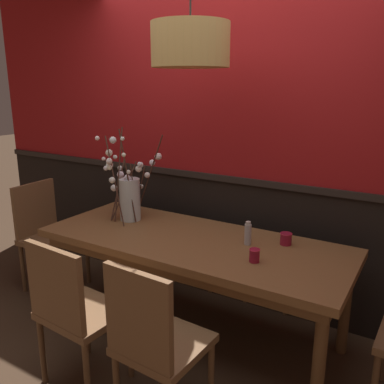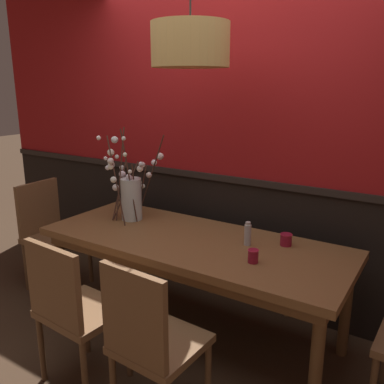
# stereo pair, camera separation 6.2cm
# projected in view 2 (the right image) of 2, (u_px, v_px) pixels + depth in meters

# --- Properties ---
(ground_plane) EXTENTS (24.00, 24.00, 0.00)m
(ground_plane) POSITION_uv_depth(u_px,v_px,m) (192.00, 332.00, 3.01)
(ground_plane) COLOR #422D1E
(back_wall) EXTENTS (5.33, 0.14, 2.70)m
(back_wall) POSITION_uv_depth(u_px,v_px,m) (237.00, 140.00, 3.20)
(back_wall) COLOR black
(back_wall) RESTS_ON ground
(dining_table) EXTENTS (2.15, 0.85, 0.73)m
(dining_table) POSITION_uv_depth(u_px,v_px,m) (192.00, 250.00, 2.84)
(dining_table) COLOR brown
(dining_table) RESTS_ON ground
(chair_near_side_left) EXTENTS (0.48, 0.43, 0.93)m
(chair_near_side_left) POSITION_uv_depth(u_px,v_px,m) (72.00, 306.00, 2.36)
(chair_near_side_left) COLOR brown
(chair_near_side_left) RESTS_ON ground
(chair_far_side_left) EXTENTS (0.45, 0.44, 0.92)m
(chair_far_side_left) POSITION_uv_depth(u_px,v_px,m) (209.00, 224.00, 3.77)
(chair_far_side_left) COLOR brown
(chair_far_side_left) RESTS_ON ground
(chair_near_side_right) EXTENTS (0.44, 0.45, 0.94)m
(chair_near_side_right) POSITION_uv_depth(u_px,v_px,m) (151.00, 339.00, 2.07)
(chair_near_side_right) COLOR brown
(chair_near_side_right) RESTS_ON ground
(chair_head_west_end) EXTENTS (0.46, 0.47, 0.94)m
(chair_head_west_end) POSITION_uv_depth(u_px,v_px,m) (50.00, 229.00, 3.61)
(chair_head_west_end) COLOR brown
(chair_head_west_end) RESTS_ON ground
(chair_far_side_right) EXTENTS (0.43, 0.42, 0.94)m
(chair_far_side_right) POSITION_uv_depth(u_px,v_px,m) (281.00, 240.00, 3.38)
(chair_far_side_right) COLOR brown
(chair_far_side_right) RESTS_ON ground
(vase_with_blossoms) EXTENTS (0.48, 0.54, 0.72)m
(vase_with_blossoms) POSITION_uv_depth(u_px,v_px,m) (131.00, 194.00, 3.19)
(vase_with_blossoms) COLOR silver
(vase_with_blossoms) RESTS_ON dining_table
(candle_holder_nearer_center) EXTENTS (0.08, 0.08, 0.08)m
(candle_holder_nearer_center) POSITION_uv_depth(u_px,v_px,m) (286.00, 239.00, 2.69)
(candle_holder_nearer_center) COLOR maroon
(candle_holder_nearer_center) RESTS_ON dining_table
(candle_holder_nearer_edge) EXTENTS (0.07, 0.07, 0.08)m
(candle_holder_nearer_edge) POSITION_uv_depth(u_px,v_px,m) (253.00, 256.00, 2.43)
(candle_holder_nearer_edge) COLOR maroon
(candle_holder_nearer_edge) RESTS_ON dining_table
(condiment_bottle) EXTENTS (0.05, 0.05, 0.16)m
(condiment_bottle) POSITION_uv_depth(u_px,v_px,m) (248.00, 234.00, 2.69)
(condiment_bottle) COLOR #ADADB2
(condiment_bottle) RESTS_ON dining_table
(pendant_lamp) EXTENTS (0.48, 0.48, 0.83)m
(pendant_lamp) POSITION_uv_depth(u_px,v_px,m) (190.00, 45.00, 2.48)
(pendant_lamp) COLOR tan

